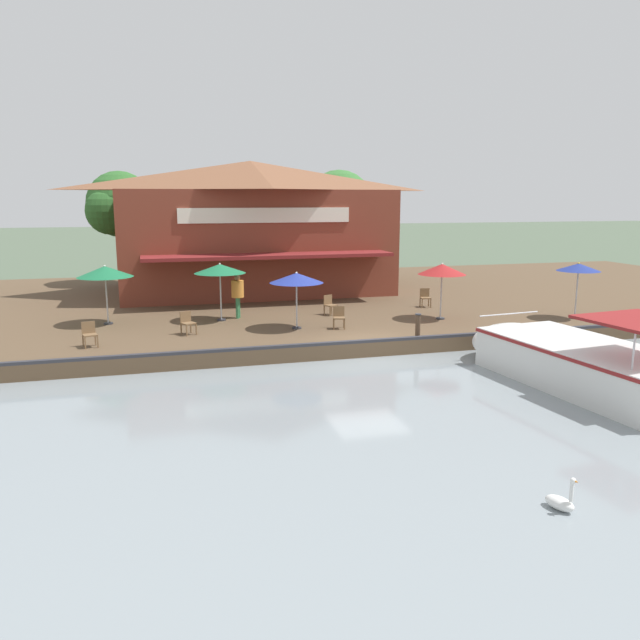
% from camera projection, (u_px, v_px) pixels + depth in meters
% --- Properties ---
extents(ground_plane, '(220.00, 220.00, 0.00)m').
position_uv_depth(ground_plane, '(368.00, 360.00, 21.72)').
color(ground_plane, '#4C5B47').
extents(quay_deck, '(22.00, 56.00, 0.60)m').
position_uv_depth(quay_deck, '(296.00, 302.00, 32.07)').
color(quay_deck, brown).
rests_on(quay_deck, ground).
extents(quay_edge_fender, '(0.20, 50.40, 0.10)m').
position_uv_depth(quay_edge_fender, '(367.00, 341.00, 21.69)').
color(quay_edge_fender, '#2D2D33').
rests_on(quay_edge_fender, quay_deck).
extents(waterfront_restaurant, '(10.57, 14.35, 6.87)m').
position_uv_depth(waterfront_restaurant, '(252.00, 225.00, 33.58)').
color(waterfront_restaurant, brown).
rests_on(waterfront_restaurant, quay_deck).
extents(patio_umbrella_by_entrance, '(2.07, 2.07, 2.36)m').
position_uv_depth(patio_umbrella_by_entrance, '(220.00, 269.00, 25.15)').
color(patio_umbrella_by_entrance, '#B7B7B7').
rests_on(patio_umbrella_by_entrance, quay_deck).
extents(patio_umbrella_near_quay_edge, '(2.05, 2.05, 2.20)m').
position_uv_depth(patio_umbrella_near_quay_edge, '(296.00, 278.00, 23.60)').
color(patio_umbrella_near_quay_edge, '#B7B7B7').
rests_on(patio_umbrella_near_quay_edge, quay_deck).
extents(patio_umbrella_back_row, '(2.16, 2.16, 2.36)m').
position_uv_depth(patio_umbrella_back_row, '(105.00, 272.00, 24.43)').
color(patio_umbrella_back_row, '#B7B7B7').
rests_on(patio_umbrella_back_row, quay_deck).
extents(patio_umbrella_far_corner, '(1.96, 1.96, 2.34)m').
position_uv_depth(patio_umbrella_far_corner, '(442.00, 269.00, 25.48)').
color(patio_umbrella_far_corner, '#B7B7B7').
rests_on(patio_umbrella_far_corner, quay_deck).
extents(patio_umbrella_mid_patio_left, '(1.75, 1.75, 2.34)m').
position_uv_depth(patio_umbrella_mid_patio_left, '(579.00, 268.00, 25.60)').
color(patio_umbrella_mid_patio_left, '#B7B7B7').
rests_on(patio_umbrella_mid_patio_left, quay_deck).
extents(cafe_chair_mid_patio, '(0.59, 0.59, 0.85)m').
position_uv_depth(cafe_chair_mid_patio, '(187.00, 322.00, 22.89)').
color(cafe_chair_mid_patio, brown).
rests_on(cafe_chair_mid_patio, quay_deck).
extents(cafe_chair_far_corner_seat, '(0.58, 0.58, 0.85)m').
position_uv_depth(cafe_chair_far_corner_seat, '(330.00, 304.00, 26.73)').
color(cafe_chair_far_corner_seat, brown).
rests_on(cafe_chair_far_corner_seat, quay_deck).
extents(cafe_chair_facing_river, '(0.54, 0.54, 0.85)m').
position_uv_depth(cafe_chair_facing_river, '(89.00, 333.00, 20.96)').
color(cafe_chair_facing_river, brown).
rests_on(cafe_chair_facing_river, quay_deck).
extents(cafe_chair_beside_entrance, '(0.52, 0.52, 0.85)m').
position_uv_depth(cafe_chair_beside_entrance, '(425.00, 297.00, 28.69)').
color(cafe_chair_beside_entrance, brown).
rests_on(cafe_chair_beside_entrance, quay_deck).
extents(cafe_chair_back_row_seat, '(0.53, 0.53, 0.85)m').
position_uv_depth(cafe_chair_back_row_seat, '(339.00, 316.00, 23.94)').
color(cafe_chair_back_row_seat, brown).
rests_on(cafe_chair_back_row_seat, quay_deck).
extents(person_at_quay_edge, '(0.52, 0.52, 1.82)m').
position_uv_depth(person_at_quay_edge, '(238.00, 291.00, 25.88)').
color(person_at_quay_edge, '#337547').
rests_on(person_at_quay_edge, quay_deck).
extents(motorboat_far_downstream, '(8.38, 3.82, 2.32)m').
position_uv_depth(motorboat_far_downstream, '(570.00, 359.00, 18.86)').
color(motorboat_far_downstream, silver).
rests_on(motorboat_far_downstream, river_water).
extents(mooring_post, '(0.22, 0.22, 0.87)m').
position_uv_depth(mooring_post, '(418.00, 325.00, 22.38)').
color(mooring_post, '#473323').
rests_on(mooring_post, quay_deck).
extents(swan, '(0.62, 0.46, 0.69)m').
position_uv_depth(swan, '(560.00, 502.00, 11.08)').
color(swan, white).
rests_on(swan, river_water).
extents(tree_upstream_bank, '(4.32, 4.11, 6.58)m').
position_uv_depth(tree_upstream_bank, '(337.00, 207.00, 36.81)').
color(tree_upstream_bank, brown).
rests_on(tree_upstream_bank, quay_deck).
extents(tree_downstream_bank, '(3.95, 3.76, 6.47)m').
position_uv_depth(tree_downstream_bank, '(117.00, 206.00, 35.62)').
color(tree_downstream_bank, brown).
rests_on(tree_downstream_bank, quay_deck).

